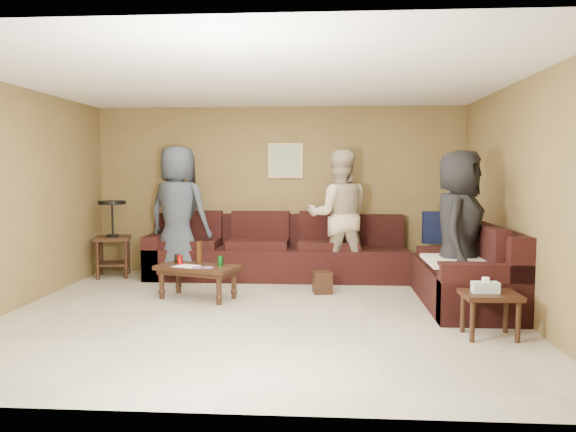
% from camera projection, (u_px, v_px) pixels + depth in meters
% --- Properties ---
extents(room, '(5.60, 5.50, 2.50)m').
position_uv_depth(room, '(259.00, 160.00, 5.94)').
color(room, '#B9B29D').
rests_on(room, ground).
extents(sectional_sofa, '(4.65, 2.90, 0.97)m').
position_uv_depth(sectional_sofa, '(333.00, 262.00, 7.51)').
color(sectional_sofa, black).
rests_on(sectional_sofa, ground).
extents(coffee_table, '(1.08, 0.78, 0.69)m').
position_uv_depth(coffee_table, '(197.00, 270.00, 6.79)').
color(coffee_table, '#321B10').
rests_on(coffee_table, ground).
extents(end_table_left, '(0.60, 0.60, 1.11)m').
position_uv_depth(end_table_left, '(113.00, 237.00, 8.17)').
color(end_table_left, '#321B10').
rests_on(end_table_left, ground).
extents(side_table_right, '(0.52, 0.43, 0.57)m').
position_uv_depth(side_table_right, '(489.00, 298.00, 5.21)').
color(side_table_right, '#321B10').
rests_on(side_table_right, ground).
extents(waste_bin, '(0.26, 0.26, 0.28)m').
position_uv_depth(waste_bin, '(322.00, 282.00, 7.11)').
color(waste_bin, '#321B10').
rests_on(waste_bin, ground).
extents(wall_art, '(0.52, 0.04, 0.52)m').
position_uv_depth(wall_art, '(285.00, 161.00, 8.40)').
color(wall_art, '#CFB481').
rests_on(wall_art, ground).
extents(person_left, '(1.07, 0.85, 1.90)m').
position_uv_depth(person_left, '(178.00, 213.00, 7.91)').
color(person_left, '#343B48').
rests_on(person_left, ground).
extents(person_middle, '(0.95, 0.77, 1.85)m').
position_uv_depth(person_middle, '(339.00, 216.00, 7.79)').
color(person_middle, '#C2AF90').
rests_on(person_middle, ground).
extents(person_right, '(0.85, 1.02, 1.78)m').
position_uv_depth(person_right, '(459.00, 231.00, 6.21)').
color(person_right, black).
rests_on(person_right, ground).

